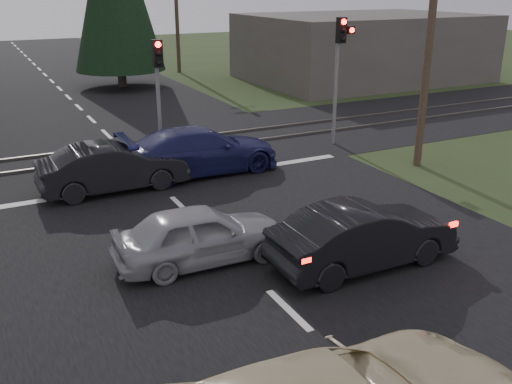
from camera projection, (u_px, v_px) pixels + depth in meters
ground at (289, 310)px, 10.85m from camera, size 120.00×120.00×0.00m
road at (141, 167)px, 19.22m from camera, size 14.00×100.00×0.01m
rail_corridor at (126, 152)px, 20.90m from camera, size 120.00×8.00×0.01m
stop_line at (157, 183)px, 17.71m from camera, size 13.00×0.35×0.00m
rail_near at (131, 157)px, 20.21m from camera, size 120.00×0.12×0.10m
rail_far at (120, 146)px, 21.55m from camera, size 120.00×0.12×0.10m
traffic_signal_right at (340, 57)px, 20.83m from camera, size 0.68×0.48×4.70m
traffic_signal_center at (158, 79)px, 19.24m from camera, size 0.32×0.48×4.10m
utility_pole_near at (431, 21)px, 17.84m from camera, size 1.80×0.26×9.00m
utility_pole_mid at (176, 1)px, 37.94m from camera, size 1.80×0.26×9.00m
building_right at (362, 47)px, 36.20m from camera, size 14.00×10.00×4.00m
dark_hatchback at (363, 236)px, 12.35m from camera, size 4.25×1.50×1.40m
silver_car at (200, 235)px, 12.52m from camera, size 3.88×1.64×1.31m
blue_sedan at (201, 151)px, 18.45m from camera, size 5.17×2.11×1.50m
dark_car_far at (113, 168)px, 16.87m from camera, size 4.35×1.58×1.43m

